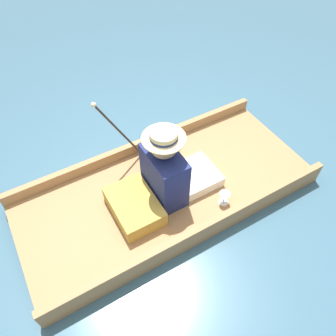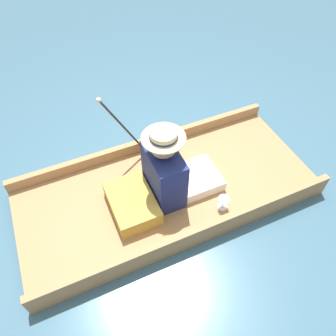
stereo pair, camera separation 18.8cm
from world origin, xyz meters
TOP-DOWN VIEW (x-y plane):
  - ground_plane at (0.00, 0.00)m, footprint 16.00×16.00m
  - punt_boat at (0.00, 0.00)m, footprint 1.20×2.76m
  - seat_cushion at (0.09, -0.38)m, footprint 0.53×0.37m
  - seated_person at (0.05, 0.01)m, footprint 0.45×0.71m
  - teddy_bear at (-0.35, 0.01)m, footprint 0.24×0.14m
  - wine_glass at (0.40, 0.36)m, footprint 0.10×0.10m
  - walking_cane at (-0.50, -0.23)m, footprint 0.04×0.42m

SIDE VIEW (x-z plane):
  - ground_plane at x=0.00m, z-range 0.00..0.00m
  - punt_boat at x=0.00m, z-range -0.05..0.18m
  - seat_cushion at x=0.09m, z-range 0.11..0.27m
  - wine_glass at x=0.40m, z-range 0.14..0.27m
  - teddy_bear at x=-0.35m, z-range 0.10..0.44m
  - seated_person at x=0.05m, z-range 0.02..0.80m
  - walking_cane at x=-0.50m, z-range 0.17..1.00m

